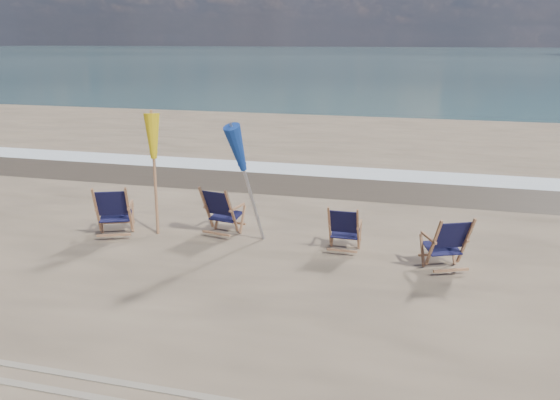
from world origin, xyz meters
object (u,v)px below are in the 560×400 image
(umbrella_blue, at_px, (249,146))
(beach_chair_3, at_px, (466,244))
(beach_chair_0, at_px, (129,211))
(beach_chair_1, at_px, (232,213))
(umbrella_yellow, at_px, (153,143))
(beach_chair_2, at_px, (358,231))

(umbrella_blue, bearing_deg, beach_chair_3, -4.02)
(beach_chair_3, xyz_separation_m, umbrella_blue, (-3.71, 0.26, 1.36))
(beach_chair_0, xyz_separation_m, beach_chair_1, (1.90, 0.42, -0.02))
(beach_chair_1, xyz_separation_m, umbrella_yellow, (-1.54, 0.01, 1.26))
(beach_chair_1, distance_m, umbrella_yellow, 1.99)
(umbrella_blue, bearing_deg, beach_chair_2, 1.37)
(beach_chair_3, height_order, umbrella_yellow, umbrella_yellow)
(umbrella_yellow, bearing_deg, beach_chair_0, -130.36)
(beach_chair_0, relative_size, beach_chair_2, 1.17)
(umbrella_yellow, distance_m, umbrella_blue, 2.00)
(beach_chair_0, bearing_deg, beach_chair_2, 160.88)
(beach_chair_2, xyz_separation_m, umbrella_blue, (-1.95, -0.05, 1.41))
(beach_chair_0, xyz_separation_m, umbrella_blue, (2.35, 0.16, 1.33))
(beach_chair_1, distance_m, beach_chair_2, 2.40)
(beach_chair_0, bearing_deg, umbrella_blue, 162.06)
(umbrella_yellow, relative_size, umbrella_blue, 0.96)
(beach_chair_2, bearing_deg, beach_chair_0, 3.69)
(beach_chair_0, distance_m, beach_chair_1, 1.95)
(beach_chair_1, height_order, umbrella_yellow, umbrella_yellow)
(beach_chair_3, xyz_separation_m, umbrella_yellow, (-5.70, 0.52, 1.27))
(beach_chair_2, height_order, umbrella_blue, umbrella_blue)
(beach_chair_3, bearing_deg, beach_chair_2, -33.75)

